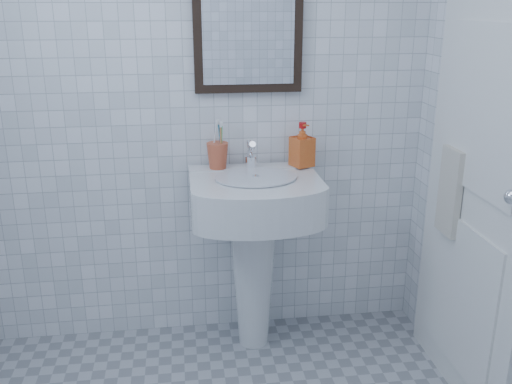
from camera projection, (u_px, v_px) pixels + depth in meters
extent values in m
cube|color=white|center=(199.00, 91.00, 2.66)|extent=(2.20, 0.02, 2.50)
cone|color=white|center=(253.00, 276.00, 2.79)|extent=(0.23, 0.23, 0.73)
cube|color=white|center=(255.00, 196.00, 2.60)|extent=(0.59, 0.42, 0.18)
cube|color=white|center=(250.00, 169.00, 2.73)|extent=(0.59, 0.10, 0.03)
cylinder|color=silver|center=(256.00, 177.00, 2.54)|extent=(0.37, 0.37, 0.01)
cylinder|color=white|center=(251.00, 162.00, 2.69)|extent=(0.06, 0.06, 0.06)
cylinder|color=white|center=(251.00, 149.00, 2.65)|extent=(0.03, 0.11, 0.09)
cylinder|color=white|center=(250.00, 151.00, 2.70)|extent=(0.04, 0.06, 0.10)
imported|color=red|center=(302.00, 145.00, 2.70)|extent=(0.12, 0.13, 0.21)
cube|color=black|center=(248.00, 23.00, 2.57)|extent=(0.50, 0.04, 0.62)
cube|color=white|center=(249.00, 24.00, 2.56)|extent=(0.42, 0.00, 0.54)
cube|color=silver|center=(480.00, 172.00, 2.26)|extent=(0.04, 0.80, 2.00)
torus|color=white|center=(459.00, 151.00, 2.39)|extent=(0.01, 0.18, 0.18)
cube|color=silver|center=(450.00, 192.00, 2.44)|extent=(0.03, 0.16, 0.38)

